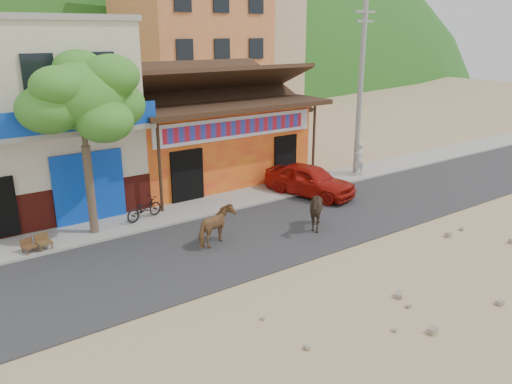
% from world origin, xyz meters
% --- Properties ---
extents(ground, '(120.00, 120.00, 0.00)m').
position_xyz_m(ground, '(0.00, 0.00, 0.00)').
color(ground, '#9E825B').
rests_on(ground, ground).
extents(road, '(60.00, 5.00, 0.04)m').
position_xyz_m(road, '(0.00, 2.50, 0.02)').
color(road, '#28282B').
rests_on(road, ground).
extents(sidewalk, '(60.00, 2.00, 0.12)m').
position_xyz_m(sidewalk, '(0.00, 6.00, 0.06)').
color(sidewalk, gray).
rests_on(sidewalk, ground).
extents(dance_club, '(8.00, 6.00, 3.60)m').
position_xyz_m(dance_club, '(2.00, 10.00, 1.80)').
color(dance_club, orange).
rests_on(dance_club, ground).
extents(cafe_building, '(7.00, 6.00, 7.00)m').
position_xyz_m(cafe_building, '(-5.50, 10.00, 3.50)').
color(cafe_building, beige).
rests_on(cafe_building, ground).
extents(apartment_front, '(9.00, 9.00, 12.00)m').
position_xyz_m(apartment_front, '(9.00, 24.00, 6.00)').
color(apartment_front, '#CC723F').
rests_on(apartment_front, ground).
extents(apartment_rear, '(8.00, 8.00, 10.00)m').
position_xyz_m(apartment_rear, '(18.00, 30.00, 5.00)').
color(apartment_rear, tan).
rests_on(apartment_rear, ground).
extents(tree, '(3.00, 3.00, 6.00)m').
position_xyz_m(tree, '(-4.60, 5.80, 3.12)').
color(tree, '#2D721E').
rests_on(tree, sidewalk).
extents(utility_pole, '(0.24, 0.24, 8.00)m').
position_xyz_m(utility_pole, '(8.20, 6.00, 4.12)').
color(utility_pole, gray).
rests_on(utility_pole, sidewalk).
extents(cow_tan, '(1.62, 1.24, 1.25)m').
position_xyz_m(cow_tan, '(-1.63, 2.66, 0.66)').
color(cow_tan, brown).
rests_on(cow_tan, road).
extents(cow_dark, '(1.37, 1.23, 1.44)m').
position_xyz_m(cow_dark, '(1.81, 1.72, 0.76)').
color(cow_dark, black).
rests_on(cow_dark, road).
extents(red_car, '(2.68, 4.21, 1.34)m').
position_xyz_m(red_car, '(4.21, 4.80, 0.71)').
color(red_car, '#A4130B').
rests_on(red_car, road).
extents(scooter, '(1.62, 0.95, 0.80)m').
position_xyz_m(scooter, '(-2.70, 5.98, 0.52)').
color(scooter, black).
rests_on(scooter, sidewalk).
extents(pedestrian, '(0.57, 0.38, 1.56)m').
position_xyz_m(pedestrian, '(8.00, 5.62, 0.90)').
color(pedestrian, silver).
rests_on(pedestrian, sidewalk).
extents(cafe_chair_left, '(0.47, 0.47, 0.81)m').
position_xyz_m(cafe_chair_left, '(-6.78, 5.30, 0.53)').
color(cafe_chair_left, '#462917').
rests_on(cafe_chair_left, sidewalk).
extents(cafe_chair_right, '(0.49, 0.49, 0.90)m').
position_xyz_m(cafe_chair_right, '(-6.34, 5.30, 0.57)').
color(cafe_chair_right, '#4A2F18').
rests_on(cafe_chair_right, sidewalk).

